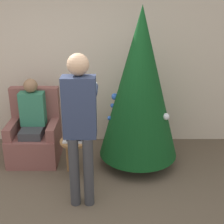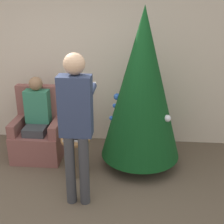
{
  "view_description": "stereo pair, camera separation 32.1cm",
  "coord_description": "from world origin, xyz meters",
  "px_view_note": "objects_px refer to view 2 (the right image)",
  "views": [
    {
      "loc": [
        0.6,
        -2.68,
        2.42
      ],
      "look_at": [
        0.61,
        0.93,
        1.01
      ],
      "focal_mm": 50.0,
      "sensor_mm": 36.0,
      "label": 1
    },
    {
      "loc": [
        0.92,
        -2.66,
        2.42
      ],
      "look_at": [
        0.61,
        0.93,
        1.01
      ],
      "focal_mm": 50.0,
      "sensor_mm": 36.0,
      "label": 2
    }
  ],
  "objects_px": {
    "christmas_tree": "(142,86)",
    "armchair": "(39,134)",
    "person_seated": "(37,115)",
    "person_standing": "(76,118)",
    "side_stool": "(76,145)"
  },
  "relations": [
    {
      "from": "side_stool",
      "to": "person_standing",
      "type": "bearing_deg",
      "value": -76.08
    },
    {
      "from": "armchair",
      "to": "person_seated",
      "type": "relative_size",
      "value": 0.86
    },
    {
      "from": "christmas_tree",
      "to": "person_standing",
      "type": "bearing_deg",
      "value": -129.27
    },
    {
      "from": "christmas_tree",
      "to": "side_stool",
      "type": "relative_size",
      "value": 4.29
    },
    {
      "from": "christmas_tree",
      "to": "person_standing",
      "type": "distance_m",
      "value": 1.17
    },
    {
      "from": "christmas_tree",
      "to": "side_stool",
      "type": "height_order",
      "value": "christmas_tree"
    },
    {
      "from": "person_seated",
      "to": "person_standing",
      "type": "relative_size",
      "value": 0.69
    },
    {
      "from": "christmas_tree",
      "to": "person_standing",
      "type": "xyz_separation_m",
      "value": [
        -0.74,
        -0.9,
        -0.13
      ]
    },
    {
      "from": "person_standing",
      "to": "side_stool",
      "type": "xyz_separation_m",
      "value": [
        -0.15,
        0.6,
        -0.65
      ]
    },
    {
      "from": "armchair",
      "to": "side_stool",
      "type": "height_order",
      "value": "armchair"
    },
    {
      "from": "christmas_tree",
      "to": "armchair",
      "type": "relative_size",
      "value": 2.1
    },
    {
      "from": "armchair",
      "to": "person_seated",
      "type": "height_order",
      "value": "person_seated"
    },
    {
      "from": "armchair",
      "to": "person_seated",
      "type": "distance_m",
      "value": 0.32
    },
    {
      "from": "armchair",
      "to": "christmas_tree",
      "type": "bearing_deg",
      "value": -5.47
    },
    {
      "from": "christmas_tree",
      "to": "person_seated",
      "type": "height_order",
      "value": "christmas_tree"
    }
  ]
}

